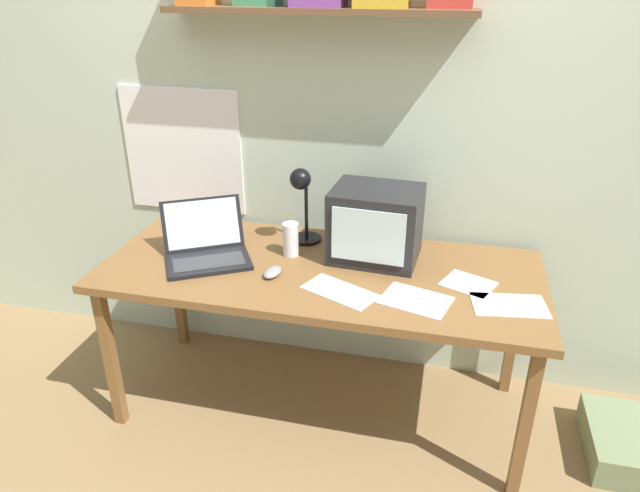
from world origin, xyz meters
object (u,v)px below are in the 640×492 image
corner_desk (320,279)px  crt_monitor (376,224)px  laptop (206,245)px  open_notebook (509,305)px  juice_glass (291,241)px  floor_cushion (639,446)px  loose_paper_near_monitor (468,284)px  loose_paper_near_laptop (416,300)px  printed_handout (340,291)px  computer_mouse (273,272)px  desk_lamp (302,196)px

corner_desk → crt_monitor: size_ratio=4.77×
laptop → open_notebook: (1.25, -0.11, -0.06)m
juice_glass → floor_cushion: juice_glass is taller
juice_glass → loose_paper_near_monitor: (0.76, -0.09, -0.06)m
crt_monitor → juice_glass: crt_monitor is taller
open_notebook → loose_paper_near_laptop: (-0.34, -0.05, 0.00)m
laptop → juice_glass: laptop is taller
corner_desk → printed_handout: bearing=-55.6°
computer_mouse → loose_paper_near_laptop: computer_mouse is taller
corner_desk → laptop: bearing=-177.6°
desk_lamp → computer_mouse: size_ratio=3.15×
desk_lamp → printed_handout: 0.52m
open_notebook → laptop: bearing=175.1°
corner_desk → juice_glass: juice_glass is taller
laptop → open_notebook: laptop is taller
laptop → open_notebook: 1.26m
open_notebook → floor_cushion: open_notebook is taller
open_notebook → printed_handout: bearing=-175.5°
juice_glass → loose_paper_near_laptop: size_ratio=0.51×
corner_desk → open_notebook: size_ratio=6.28×
open_notebook → crt_monitor: bearing=153.2°
loose_paper_near_monitor → printed_handout: 0.51m
crt_monitor → loose_paper_near_laptop: size_ratio=1.32×
computer_mouse → loose_paper_near_monitor: 0.78m
laptop → juice_glass: bearing=-12.8°
crt_monitor → desk_lamp: bearing=173.3°
computer_mouse → floor_cushion: computer_mouse is taller
corner_desk → loose_paper_near_laptop: size_ratio=6.30×
loose_paper_near_laptop → printed_handout: bearing=-179.2°
loose_paper_near_monitor → loose_paper_near_laptop: bearing=-138.2°
open_notebook → corner_desk: bearing=170.3°
floor_cushion → corner_desk: bearing=179.4°
loose_paper_near_laptop → corner_desk: bearing=157.1°
desk_lamp → loose_paper_near_monitor: size_ratio=1.52×
laptop → desk_lamp: (0.37, 0.23, 0.17)m
juice_glass → computer_mouse: 0.21m
desk_lamp → loose_paper_near_monitor: (0.74, -0.21, -0.23)m
juice_glass → loose_paper_near_laptop: bearing=-24.9°
corner_desk → open_notebook: (0.75, -0.13, 0.06)m
crt_monitor → desk_lamp: size_ratio=1.06×
juice_glass → loose_paper_near_monitor: bearing=-6.8°
loose_paper_near_monitor → loose_paper_near_laptop: size_ratio=0.82×
loose_paper_near_monitor → floor_cushion: (0.77, -0.01, -0.66)m
juice_glass → computer_mouse: bearing=-95.5°
laptop → loose_paper_near_laptop: bearing=-39.7°
crt_monitor → laptop: 0.73m
laptop → open_notebook: bearing=-35.0°
desk_lamp → juice_glass: desk_lamp is taller
corner_desk → laptop: laptop is taller
computer_mouse → printed_handout: (0.29, -0.06, -0.01)m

